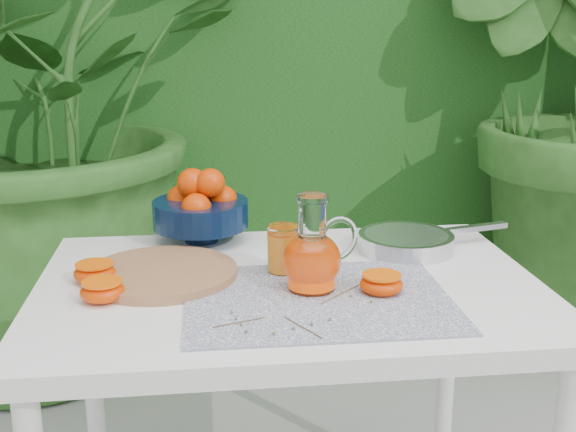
{
  "coord_description": "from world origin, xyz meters",
  "views": [
    {
      "loc": [
        -0.25,
        -1.4,
        1.26
      ],
      "look_at": [
        -0.09,
        -0.04,
        0.88
      ],
      "focal_mm": 45.0,
      "sensor_mm": 36.0,
      "label": 1
    }
  ],
  "objects": [
    {
      "name": "potted_plant_right",
      "position": [
        1.13,
        1.19,
        0.98
      ],
      "size": [
        2.77,
        2.77,
        1.97
      ],
      "primitive_type": "imported",
      "rotation": [
        0.0,
        0.0,
        2.27
      ],
      "color": "#29531C",
      "rests_on": "ground"
    },
    {
      "name": "white_table",
      "position": [
        -0.09,
        -0.06,
        0.67
      ],
      "size": [
        1.0,
        0.7,
        0.75
      ],
      "color": "white",
      "rests_on": "ground"
    },
    {
      "name": "juice_pitcher",
      "position": [
        -0.05,
        -0.12,
        0.82
      ],
      "size": [
        0.17,
        0.15,
        0.19
      ],
      "color": "white",
      "rests_on": "white_table"
    },
    {
      "name": "placemat",
      "position": [
        -0.05,
        -0.17,
        0.75
      ],
      "size": [
        0.5,
        0.39,
        0.0
      ],
      "primitive_type": "cube",
      "rotation": [
        0.0,
        0.0,
        -0.01
      ],
      "color": "#0D194C",
      "rests_on": "white_table"
    },
    {
      "name": "saute_pan",
      "position": [
        0.2,
        0.1,
        0.77
      ],
      "size": [
        0.39,
        0.26,
        0.04
      ],
      "color": "silver",
      "rests_on": "white_table"
    },
    {
      "name": "hedge_backdrop",
      "position": [
        0.06,
        2.06,
        1.19
      ],
      "size": [
        8.0,
        1.65,
        2.5
      ],
      "color": "#194413",
      "rests_on": "ground"
    },
    {
      "name": "potted_plant_left",
      "position": [
        -0.87,
        1.28,
        0.99
      ],
      "size": [
        2.79,
        2.79,
        1.98
      ],
      "primitive_type": "imported",
      "rotation": [
        0.0,
        0.0,
        0.85
      ],
      "color": "#29531C",
      "rests_on": "ground"
    },
    {
      "name": "thyme_sprigs",
      "position": [
        -0.1,
        -0.24,
        0.76
      ],
      "size": [
        0.29,
        0.24,
        0.01
      ],
      "color": "brown",
      "rests_on": "white_table"
    },
    {
      "name": "juice_tumbler",
      "position": [
        -0.1,
        -0.01,
        0.8
      ],
      "size": [
        0.08,
        0.08,
        0.1
      ],
      "color": "white",
      "rests_on": "white_table"
    },
    {
      "name": "fruit_bowl",
      "position": [
        -0.26,
        0.23,
        0.83
      ],
      "size": [
        0.26,
        0.26,
        0.18
      ],
      "color": "black",
      "rests_on": "white_table"
    },
    {
      "name": "cutting_board",
      "position": [
        -0.34,
        -0.01,
        0.76
      ],
      "size": [
        0.38,
        0.38,
        0.02
      ],
      "primitive_type": "cylinder",
      "rotation": [
        0.0,
        0.0,
        -0.28
      ],
      "color": "#946A43",
      "rests_on": "white_table"
    },
    {
      "name": "orange_halves",
      "position": [
        -0.28,
        -0.1,
        0.77
      ],
      "size": [
        0.64,
        0.22,
        0.04
      ],
      "color": "red",
      "rests_on": "white_table"
    }
  ]
}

